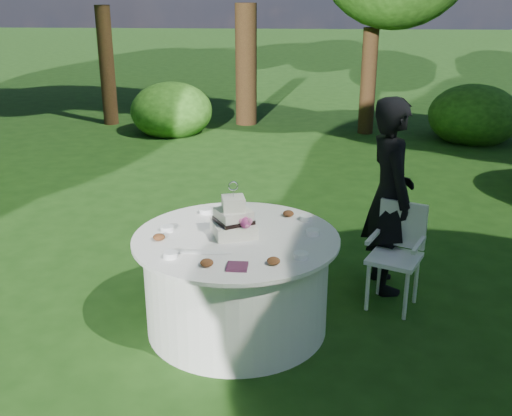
{
  "coord_description": "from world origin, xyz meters",
  "views": [
    {
      "loc": [
        0.45,
        -4.13,
        2.5
      ],
      "look_at": [
        0.15,
        0.0,
        1.0
      ],
      "focal_mm": 42.0,
      "sensor_mm": 36.0,
      "label": 1
    }
  ],
  "objects_px": {
    "guest": "(390,196)",
    "table": "(237,282)",
    "cake": "(234,221)",
    "chair": "(397,247)",
    "napkins": "(237,267)"
  },
  "relations": [
    {
      "from": "guest",
      "to": "napkins",
      "type": "bearing_deg",
      "value": 127.02
    },
    {
      "from": "napkins",
      "to": "chair",
      "type": "bearing_deg",
      "value": 39.84
    },
    {
      "from": "cake",
      "to": "table",
      "type": "bearing_deg",
      "value": -59.45
    },
    {
      "from": "cake",
      "to": "chair",
      "type": "xyz_separation_m",
      "value": [
        1.31,
        0.45,
        -0.37
      ]
    },
    {
      "from": "guest",
      "to": "cake",
      "type": "relative_size",
      "value": 4.03
    },
    {
      "from": "guest",
      "to": "table",
      "type": "bearing_deg",
      "value": 110.83
    },
    {
      "from": "cake",
      "to": "chair",
      "type": "bearing_deg",
      "value": 18.88
    },
    {
      "from": "napkins",
      "to": "cake",
      "type": "distance_m",
      "value": 0.59
    },
    {
      "from": "napkins",
      "to": "guest",
      "type": "height_order",
      "value": "guest"
    },
    {
      "from": "guest",
      "to": "chair",
      "type": "height_order",
      "value": "guest"
    },
    {
      "from": "cake",
      "to": "guest",
      "type": "bearing_deg",
      "value": 30.8
    },
    {
      "from": "guest",
      "to": "chair",
      "type": "distance_m",
      "value": 0.46
    },
    {
      "from": "guest",
      "to": "chair",
      "type": "relative_size",
      "value": 1.95
    },
    {
      "from": "napkins",
      "to": "cake",
      "type": "height_order",
      "value": "cake"
    },
    {
      "from": "table",
      "to": "cake",
      "type": "bearing_deg",
      "value": 120.55
    }
  ]
}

